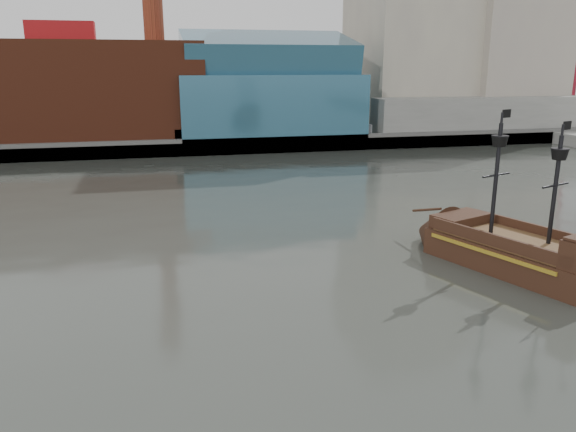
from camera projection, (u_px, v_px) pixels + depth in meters
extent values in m
plane|color=#2A2D28|center=(356.00, 342.00, 28.22)|extent=(400.00, 400.00, 0.00)
cube|color=slate|center=(199.00, 128.00, 114.30)|extent=(220.00, 60.00, 2.00)
cube|color=#4C4C49|center=(215.00, 147.00, 86.54)|extent=(220.00, 1.00, 2.60)
cube|color=#602816|center=(67.00, 91.00, 88.32)|extent=(42.00, 18.00, 15.00)
cube|color=#2A5971|center=(268.00, 105.00, 94.37)|extent=(30.00, 16.00, 10.00)
cube|color=#A8A18B|center=(412.00, 2.00, 105.89)|extent=(20.00, 22.00, 46.00)
cube|color=gray|center=(507.00, 24.00, 107.27)|extent=(18.00, 18.00, 38.00)
cube|color=slate|center=(482.00, 114.00, 99.77)|extent=(40.00, 6.00, 6.00)
cube|color=#2A5971|center=(268.00, 55.00, 92.29)|extent=(28.00, 14.94, 8.78)
cube|color=slate|center=(563.00, 113.00, 122.00)|extent=(4.00, 4.00, 3.00)
cylinder|color=maroon|center=(572.00, 43.00, 118.23)|extent=(1.40, 1.40, 32.00)
cube|color=slate|center=(570.00, 108.00, 133.65)|extent=(4.00, 4.00, 3.00)
cylinder|color=maroon|center=(576.00, 58.00, 130.67)|extent=(1.40, 1.40, 26.00)
cube|color=maroon|center=(572.00, 3.00, 126.86)|extent=(5.00, 2.50, 2.50)
cube|color=black|center=(514.00, 261.00, 38.13)|extent=(8.62, 12.74, 2.55)
cube|color=#53361E|center=(516.00, 241.00, 37.76)|extent=(7.76, 11.47, 0.29)
cube|color=black|center=(461.00, 220.00, 41.46)|extent=(4.72, 3.63, 0.98)
cylinder|color=black|center=(496.00, 181.00, 37.49)|extent=(0.35, 0.35, 7.65)
cylinder|color=black|center=(555.00, 191.00, 35.85)|extent=(0.35, 0.35, 7.06)
cone|color=black|center=(500.00, 141.00, 36.80)|extent=(1.38, 1.38, 0.69)
cone|color=black|center=(560.00, 154.00, 35.24)|extent=(1.38, 1.38, 0.69)
cube|color=black|center=(507.00, 114.00, 36.58)|extent=(0.84, 0.33, 0.54)
cube|color=black|center=(567.00, 125.00, 35.02)|extent=(0.84, 0.33, 0.54)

